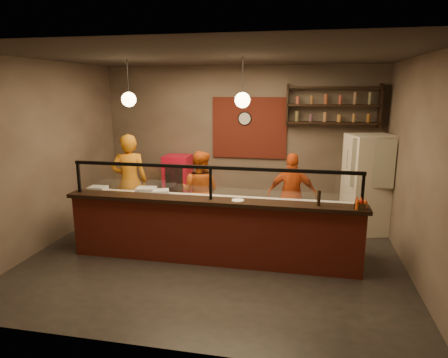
% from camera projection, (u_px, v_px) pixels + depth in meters
% --- Properties ---
extents(floor, '(6.00, 6.00, 0.00)m').
position_uv_depth(floor, '(215.00, 256.00, 6.67)').
color(floor, black).
rests_on(floor, ground).
extents(ceiling, '(6.00, 6.00, 0.00)m').
position_uv_depth(ceiling, '(214.00, 56.00, 5.96)').
color(ceiling, '#362F2A').
rests_on(ceiling, wall_back).
extents(wall_back, '(6.00, 0.00, 6.00)m').
position_uv_depth(wall_back, '(240.00, 141.00, 8.70)').
color(wall_back, '#756455').
rests_on(wall_back, floor).
extents(wall_left, '(0.00, 5.00, 5.00)m').
position_uv_depth(wall_left, '(46.00, 155.00, 6.90)').
color(wall_left, '#756455').
rests_on(wall_left, floor).
extents(wall_right, '(0.00, 5.00, 5.00)m').
position_uv_depth(wall_right, '(418.00, 169.00, 5.73)').
color(wall_right, '#756455').
rests_on(wall_right, floor).
extents(wall_front, '(6.00, 0.00, 6.00)m').
position_uv_depth(wall_front, '(159.00, 206.00, 3.92)').
color(wall_front, '#756455').
rests_on(wall_front, floor).
extents(brick_patch, '(1.60, 0.04, 1.30)m').
position_uv_depth(brick_patch, '(249.00, 128.00, 8.57)').
color(brick_patch, maroon).
rests_on(brick_patch, wall_back).
extents(service_counter, '(4.60, 0.25, 1.00)m').
position_uv_depth(service_counter, '(211.00, 234.00, 6.27)').
color(service_counter, maroon).
rests_on(service_counter, floor).
extents(counter_ledge, '(4.70, 0.37, 0.06)m').
position_uv_depth(counter_ledge, '(211.00, 201.00, 6.15)').
color(counter_ledge, black).
rests_on(counter_ledge, service_counter).
extents(worktop_cabinet, '(4.60, 0.75, 0.85)m').
position_uv_depth(worktop_cabinet, '(218.00, 227.00, 6.76)').
color(worktop_cabinet, gray).
rests_on(worktop_cabinet, floor).
extents(worktop, '(4.60, 0.75, 0.05)m').
position_uv_depth(worktop, '(218.00, 202.00, 6.66)').
color(worktop, beige).
rests_on(worktop, worktop_cabinet).
extents(sneeze_guard, '(4.50, 0.05, 0.52)m').
position_uv_depth(sneeze_guard, '(211.00, 180.00, 6.08)').
color(sneeze_guard, white).
rests_on(sneeze_guard, counter_ledge).
extents(wall_shelving, '(1.84, 0.28, 0.85)m').
position_uv_depth(wall_shelving, '(333.00, 105.00, 7.98)').
color(wall_shelving, black).
rests_on(wall_shelving, wall_back).
extents(wall_clock, '(0.30, 0.04, 0.30)m').
position_uv_depth(wall_clock, '(245.00, 119.00, 8.53)').
color(wall_clock, black).
rests_on(wall_clock, wall_back).
extents(pendant_left, '(0.24, 0.24, 0.77)m').
position_uv_depth(pendant_left, '(129.00, 99.00, 6.58)').
color(pendant_left, black).
rests_on(pendant_left, ceiling).
extents(pendant_right, '(0.24, 0.24, 0.77)m').
position_uv_depth(pendant_right, '(242.00, 100.00, 6.21)').
color(pendant_right, black).
rests_on(pendant_right, ceiling).
extents(cook_left, '(0.79, 0.65, 1.88)m').
position_uv_depth(cook_left, '(130.00, 181.00, 7.85)').
color(cook_left, orange).
rests_on(cook_left, floor).
extents(cook_mid, '(0.86, 0.73, 1.58)m').
position_uv_depth(cook_mid, '(200.00, 192.00, 7.67)').
color(cook_mid, '#C65012').
rests_on(cook_mid, floor).
extents(cook_right, '(0.93, 0.41, 1.56)m').
position_uv_depth(cook_right, '(292.00, 194.00, 7.50)').
color(cook_right, '#D54A14').
rests_on(cook_right, floor).
extents(fridge, '(0.97, 0.93, 1.89)m').
position_uv_depth(fridge, '(368.00, 184.00, 7.60)').
color(fridge, beige).
rests_on(fridge, floor).
extents(red_cooler, '(0.57, 0.52, 1.30)m').
position_uv_depth(red_cooler, '(178.00, 184.00, 8.84)').
color(red_cooler, red).
rests_on(red_cooler, floor).
extents(pizza_dough, '(0.72, 0.72, 0.01)m').
position_uv_depth(pizza_dough, '(213.00, 200.00, 6.64)').
color(pizza_dough, beige).
rests_on(pizza_dough, worktop).
extents(prep_tub_a, '(0.30, 0.24, 0.15)m').
position_uv_depth(prep_tub_a, '(98.00, 191.00, 7.02)').
color(prep_tub_a, silver).
rests_on(prep_tub_a, worktop).
extents(prep_tub_b, '(0.35, 0.29, 0.16)m').
position_uv_depth(prep_tub_b, '(146.00, 192.00, 6.89)').
color(prep_tub_b, silver).
rests_on(prep_tub_b, worktop).
extents(prep_tub_c, '(0.35, 0.31, 0.14)m').
position_uv_depth(prep_tub_c, '(161.00, 194.00, 6.81)').
color(prep_tub_c, silver).
rests_on(prep_tub_c, worktop).
extents(rolling_pin, '(0.36, 0.11, 0.06)m').
position_uv_depth(rolling_pin, '(167.00, 197.00, 6.76)').
color(rolling_pin, gold).
rests_on(rolling_pin, worktop).
extents(condiment_caddy, '(0.19, 0.17, 0.09)m').
position_uv_depth(condiment_caddy, '(361.00, 206.00, 5.65)').
color(condiment_caddy, black).
rests_on(condiment_caddy, counter_ledge).
extents(pepper_mill, '(0.06, 0.06, 0.23)m').
position_uv_depth(pepper_mill, '(319.00, 198.00, 5.78)').
color(pepper_mill, black).
rests_on(pepper_mill, counter_ledge).
extents(small_plate, '(0.23, 0.23, 0.01)m').
position_uv_depth(small_plate, '(238.00, 200.00, 6.06)').
color(small_plate, white).
rests_on(small_plate, counter_ledge).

